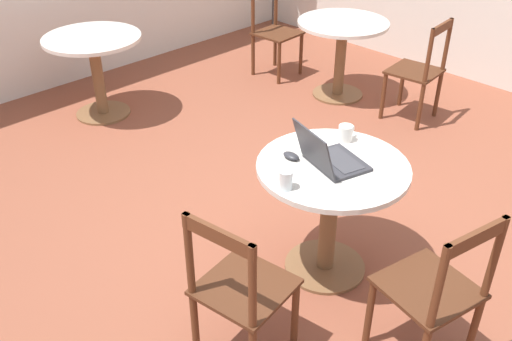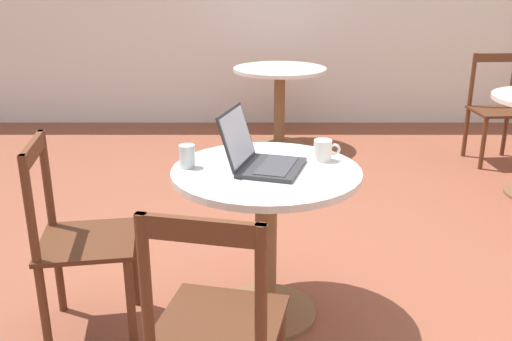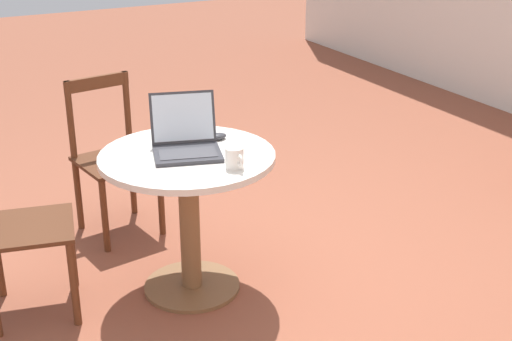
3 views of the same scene
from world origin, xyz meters
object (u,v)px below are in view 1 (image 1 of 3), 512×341
object	(u,v)px
cafe_table_near	(330,194)
drinking_glass	(286,180)
mouse	(291,156)
chair_near_front	(435,292)
chair_mid_back	(274,32)
mug	(346,133)
laptop	(330,158)
chair_mid_front	(419,72)
cafe_table_mid	(342,41)
cafe_table_far	(95,58)
chair_near_left	(239,291)

from	to	relation	value
cafe_table_near	drinking_glass	bearing A→B (deg)	175.51
cafe_table_near	mouse	distance (m)	0.30
cafe_table_near	chair_near_front	world-z (taller)	chair_near_front
chair_mid_back	mug	bearing A→B (deg)	-127.78
cafe_table_near	laptop	size ratio (longest dim) A/B	2.10
chair_mid_front	cafe_table_mid	bearing A→B (deg)	95.94
chair_mid_front	drinking_glass	bearing A→B (deg)	-164.18
cafe_table_mid	laptop	distance (m)	2.48
chair_mid_front	mug	bearing A→B (deg)	-161.99
cafe_table_far	chair_near_left	xyz separation A→B (m)	(-0.96, -2.80, -0.09)
cafe_table_far	drinking_glass	xyz separation A→B (m)	(-0.50, -2.65, 0.23)
cafe_table_near	chair_mid_front	world-z (taller)	chair_mid_front
cafe_table_mid	chair_near_front	xyz separation A→B (m)	(-2.13, -2.22, -0.09)
cafe_table_near	cafe_table_far	world-z (taller)	same
mug	cafe_table_far	bearing A→B (deg)	92.02
cafe_table_mid	cafe_table_far	bearing A→B (deg)	146.06
cafe_table_mid	mouse	xyz separation A→B (m)	(-2.07, -1.27, 0.20)
mug	chair_near_left	bearing A→B (deg)	-166.96
chair_mid_front	mug	size ratio (longest dim) A/B	7.34
cafe_table_mid	chair_mid_front	size ratio (longest dim) A/B	0.93
chair_near_front	chair_near_left	xyz separation A→B (m)	(-0.63, 0.63, 0.00)
cafe_table_near	mouse	size ratio (longest dim) A/B	8.11
drinking_glass	cafe_table_mid	bearing A→B (deg)	32.05
cafe_table_mid	chair_near_left	world-z (taller)	chair_near_left
chair_mid_back	laptop	distance (m)	3.00
laptop	mug	world-z (taller)	laptop
chair_mid_front	mouse	xyz separation A→B (m)	(-2.15, -0.50, 0.29)
cafe_table_near	chair_near_left	world-z (taller)	chair_near_left
cafe_table_far	chair_mid_front	distance (m)	2.73
chair_near_left	chair_mid_back	distance (m)	3.61
chair_near_left	mouse	xyz separation A→B (m)	(0.69, 0.32, 0.29)
cafe_table_mid	drinking_glass	world-z (taller)	drinking_glass
chair_near_left	cafe_table_far	bearing A→B (deg)	71.07
cafe_table_mid	chair_near_left	bearing A→B (deg)	-150.04
cafe_table_far	chair_mid_front	size ratio (longest dim) A/B	0.93
chair_near_front	mug	distance (m)	1.02
chair_mid_back	laptop	xyz separation A→B (m)	(-1.94, -2.26, 0.33)
cafe_table_mid	chair_mid_front	distance (m)	0.78
chair_near_front	drinking_glass	world-z (taller)	chair_near_front
mug	drinking_glass	xyz separation A→B (m)	(-0.59, -0.09, 0.00)
chair_mid_back	laptop	size ratio (longest dim) A/B	2.26
cafe_table_near	cafe_table_mid	distance (m)	2.45
cafe_table_mid	cafe_table_far	world-z (taller)	same
cafe_table_mid	mouse	world-z (taller)	mouse
chair_near_front	cafe_table_far	bearing A→B (deg)	84.44
cafe_table_far	chair_near_left	world-z (taller)	chair_near_left
drinking_glass	chair_near_front	bearing A→B (deg)	-77.76
chair_near_front	drinking_glass	distance (m)	0.86
cafe_table_near	chair_mid_back	xyz separation A→B (m)	(1.92, 2.26, -0.09)
chair_near_left	chair_mid_front	world-z (taller)	same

